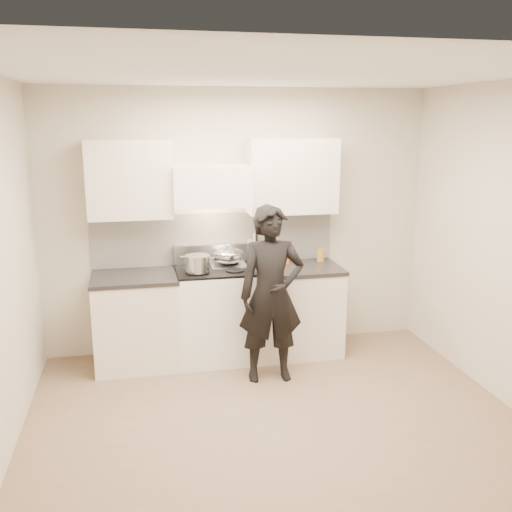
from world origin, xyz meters
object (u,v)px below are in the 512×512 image
(counter_right, at_px, (294,309))
(utensil_crock, at_px, (255,255))
(wok, at_px, (227,256))
(person, at_px, (271,294))
(stove, at_px, (215,313))

(counter_right, relative_size, utensil_crock, 2.73)
(wok, bearing_deg, person, -66.19)
(wok, relative_size, utensil_crock, 1.18)
(stove, relative_size, person, 0.58)
(counter_right, xyz_separation_m, wok, (-0.68, 0.10, 0.58))
(wok, height_order, utensil_crock, utensil_crock)
(counter_right, xyz_separation_m, person, (-0.39, -0.58, 0.36))
(stove, bearing_deg, counter_right, 0.00)
(stove, relative_size, counter_right, 1.04)
(person, bearing_deg, utensil_crock, 92.06)
(counter_right, relative_size, wok, 2.32)
(wok, distance_m, person, 0.77)
(wok, bearing_deg, stove, -146.79)
(wok, xyz_separation_m, person, (0.30, -0.67, -0.22))
(counter_right, relative_size, person, 0.56)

